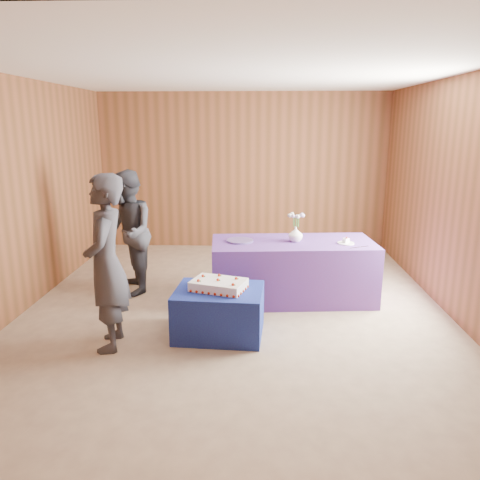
{
  "coord_description": "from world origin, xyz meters",
  "views": [
    {
      "loc": [
        0.26,
        -5.23,
        2.17
      ],
      "look_at": [
        0.06,
        0.1,
        0.84
      ],
      "focal_mm": 35.0,
      "sensor_mm": 36.0,
      "label": 1
    }
  ],
  "objects_px": {
    "vase": "(296,234)",
    "guest_right": "(128,233)",
    "serving_table": "(292,270)",
    "cake_table": "(219,312)",
    "sheet_cake": "(219,285)",
    "guest_left": "(106,263)"
  },
  "relations": [
    {
      "from": "vase",
      "to": "guest_right",
      "type": "height_order",
      "value": "guest_right"
    },
    {
      "from": "serving_table",
      "to": "vase",
      "type": "relative_size",
      "value": 10.79
    },
    {
      "from": "vase",
      "to": "cake_table",
      "type": "bearing_deg",
      "value": -128.67
    },
    {
      "from": "cake_table",
      "to": "sheet_cake",
      "type": "bearing_deg",
      "value": 108.25
    },
    {
      "from": "sheet_cake",
      "to": "vase",
      "type": "height_order",
      "value": "vase"
    },
    {
      "from": "cake_table",
      "to": "guest_left",
      "type": "bearing_deg",
      "value": -160.02
    },
    {
      "from": "cake_table",
      "to": "guest_left",
      "type": "height_order",
      "value": "guest_left"
    },
    {
      "from": "serving_table",
      "to": "guest_right",
      "type": "distance_m",
      "value": 2.16
    },
    {
      "from": "cake_table",
      "to": "serving_table",
      "type": "relative_size",
      "value": 0.45
    },
    {
      "from": "cake_table",
      "to": "guest_right",
      "type": "distance_m",
      "value": 1.85
    },
    {
      "from": "sheet_cake",
      "to": "guest_left",
      "type": "height_order",
      "value": "guest_left"
    },
    {
      "from": "vase",
      "to": "guest_left",
      "type": "bearing_deg",
      "value": -144.28
    },
    {
      "from": "guest_right",
      "to": "serving_table",
      "type": "bearing_deg",
      "value": 63.71
    },
    {
      "from": "sheet_cake",
      "to": "guest_right",
      "type": "height_order",
      "value": "guest_right"
    },
    {
      "from": "sheet_cake",
      "to": "vase",
      "type": "distance_m",
      "value": 1.41
    },
    {
      "from": "cake_table",
      "to": "serving_table",
      "type": "distance_m",
      "value": 1.37
    },
    {
      "from": "cake_table",
      "to": "guest_left",
      "type": "relative_size",
      "value": 0.52
    },
    {
      "from": "cake_table",
      "to": "vase",
      "type": "relative_size",
      "value": 4.85
    },
    {
      "from": "cake_table",
      "to": "vase",
      "type": "distance_m",
      "value": 1.51
    },
    {
      "from": "serving_table",
      "to": "guest_right",
      "type": "xyz_separation_m",
      "value": [
        -2.11,
        0.15,
        0.43
      ]
    },
    {
      "from": "serving_table",
      "to": "guest_left",
      "type": "xyz_separation_m",
      "value": [
        -1.9,
        -1.38,
        0.49
      ]
    },
    {
      "from": "serving_table",
      "to": "sheet_cake",
      "type": "bearing_deg",
      "value": -132.75
    }
  ]
}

